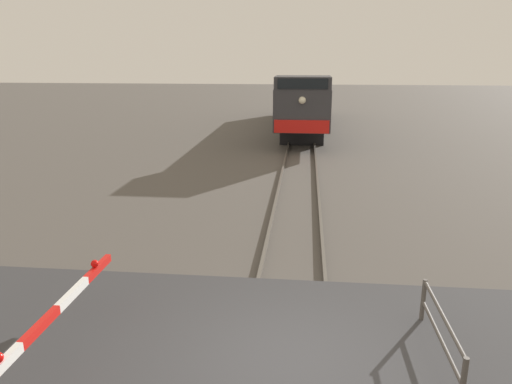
% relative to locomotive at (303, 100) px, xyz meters
% --- Properties ---
extents(ground_plane, '(160.00, 160.00, 0.00)m').
position_rel_locomotive_xyz_m(ground_plane, '(0.00, -26.07, -1.95)').
color(ground_plane, '#514C47').
extents(rail_track_left, '(0.08, 80.00, 0.15)m').
position_rel_locomotive_xyz_m(rail_track_left, '(-0.72, -26.07, -1.87)').
color(rail_track_left, '#59544C').
rests_on(rail_track_left, ground_plane).
extents(rail_track_right, '(0.08, 80.00, 0.15)m').
position_rel_locomotive_xyz_m(rail_track_right, '(0.72, -26.07, -1.87)').
color(rail_track_right, '#59544C').
rests_on(rail_track_right, ground_plane).
extents(road_surface, '(36.00, 5.73, 0.17)m').
position_rel_locomotive_xyz_m(road_surface, '(0.00, -26.07, -1.86)').
color(road_surface, '#38383A').
rests_on(road_surface, ground_plane).
extents(locomotive, '(2.85, 18.53, 3.77)m').
position_rel_locomotive_xyz_m(locomotive, '(0.00, 0.00, 0.00)').
color(locomotive, black).
rests_on(locomotive, ground_plane).
extents(guard_railing, '(0.08, 2.34, 0.95)m').
position_rel_locomotive_xyz_m(guard_railing, '(2.37, -25.68, -1.34)').
color(guard_railing, '#4C4742').
rests_on(guard_railing, ground_plane).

